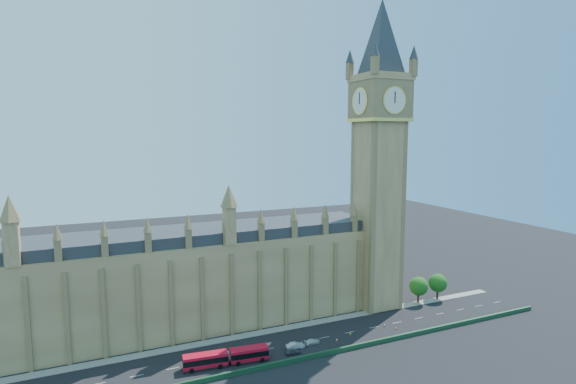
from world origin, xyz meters
name	(u,v)px	position (x,y,z in m)	size (l,w,h in m)	color
ground	(283,346)	(0.00, 0.00, 0.00)	(400.00, 400.00, 0.00)	black
palace_westminster	(169,281)	(-25.00, 22.00, 13.86)	(120.00, 20.00, 28.00)	olive
elizabeth_tower	(379,133)	(38.00, 13.99, 54.56)	(20.59, 20.59, 105.00)	olive
bridge_parapet	(298,359)	(0.00, -9.00, 0.60)	(160.00, 0.60, 1.20)	#1E4C2D
kerb_north	(270,331)	(0.00, 9.50, 0.08)	(160.00, 3.00, 0.16)	gray
tree_east_near	(419,286)	(52.22, 10.08, 5.64)	(6.00, 6.00, 8.50)	#382619
tree_east_far	(438,282)	(60.22, 10.08, 5.64)	(6.00, 6.00, 8.50)	#382619
red_bus	(226,358)	(-16.11, -3.42, 1.80)	(20.33, 5.15, 3.42)	red
car_grey	(293,351)	(0.56, -5.03, 0.67)	(1.57, 3.91, 1.33)	#43474C
car_silver	(295,346)	(2.31, -2.61, 0.79)	(1.68, 4.81, 1.58)	#B4B7BD
car_white	(312,342)	(7.36, -2.05, 0.63)	(1.77, 4.35, 1.26)	silver
cone_a	(350,334)	(19.27, -1.53, 0.37)	(0.62, 0.62, 0.75)	black
cone_b	(396,328)	(32.83, -3.68, 0.31)	(0.48, 0.48, 0.63)	black
cone_c	(385,325)	(31.14, -0.75, 0.33)	(0.53, 0.53, 0.67)	black
cone_d	(337,340)	(14.00, -3.31, 0.39)	(0.52, 0.52, 0.80)	black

